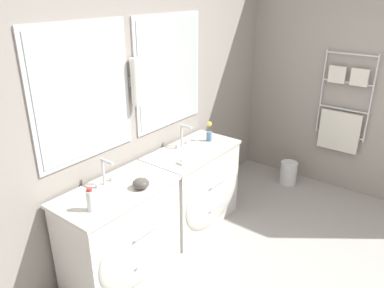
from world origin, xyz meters
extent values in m
cube|color=gray|center=(0.00, 1.89, 1.30)|extent=(5.54, 0.06, 2.60)
cube|color=silver|center=(-0.59, 1.85, 1.49)|extent=(0.86, 0.02, 1.00)
cube|color=#B2BCBA|center=(-0.59, 1.84, 1.49)|extent=(0.79, 0.01, 0.93)
cube|color=silver|center=(0.36, 1.85, 1.49)|extent=(0.86, 0.02, 1.00)
cube|color=#B2BCBA|center=(0.36, 1.84, 1.49)|extent=(0.79, 0.01, 0.93)
cylinder|color=white|center=(-0.12, 1.80, 1.49)|extent=(0.08, 0.08, 0.38)
cube|color=silver|center=(-0.12, 1.85, 1.49)|extent=(0.05, 0.02, 0.08)
cube|color=gray|center=(2.00, 0.84, 1.30)|extent=(0.06, 3.79, 2.60)
cylinder|color=silver|center=(1.94, 0.44, 1.11)|extent=(0.02, 0.02, 0.95)
cylinder|color=silver|center=(1.94, 0.97, 1.11)|extent=(0.02, 0.02, 0.95)
cylinder|color=silver|center=(1.94, 0.71, 1.56)|extent=(0.02, 0.52, 0.02)
cylinder|color=silver|center=(1.94, 0.71, 1.26)|extent=(0.02, 0.52, 0.02)
cylinder|color=silver|center=(1.94, 0.71, 0.96)|extent=(0.02, 0.52, 0.02)
cylinder|color=silver|center=(1.94, 0.71, 0.66)|extent=(0.02, 0.52, 0.02)
cube|color=silver|center=(1.92, 0.71, 0.70)|extent=(0.04, 0.44, 0.45)
cube|color=silver|center=(1.92, 0.59, 1.33)|extent=(0.04, 0.18, 0.18)
cube|color=silver|center=(1.92, 0.82, 1.33)|extent=(0.04, 0.18, 0.18)
cube|color=silver|center=(-0.59, 1.58, 0.38)|extent=(0.91, 0.48, 0.77)
ellipsoid|color=silver|center=(-0.59, 1.34, 0.38)|extent=(0.84, 0.11, 0.64)
cube|color=beige|center=(-0.59, 1.58, 0.78)|extent=(0.94, 0.51, 0.03)
ellipsoid|color=white|center=(-0.59, 1.56, 0.75)|extent=(0.41, 0.36, 0.08)
cylinder|color=silver|center=(-0.59, 1.28, 0.54)|extent=(0.25, 0.01, 0.01)
cylinder|color=silver|center=(-0.59, 1.28, 0.29)|extent=(0.25, 0.01, 0.01)
cube|color=silver|center=(0.36, 1.58, 0.38)|extent=(0.91, 0.48, 0.77)
ellipsoid|color=silver|center=(0.36, 1.34, 0.38)|extent=(0.84, 0.11, 0.64)
cube|color=beige|center=(0.36, 1.58, 0.78)|extent=(0.94, 0.51, 0.03)
ellipsoid|color=white|center=(0.36, 1.56, 0.75)|extent=(0.41, 0.36, 0.08)
cylinder|color=silver|center=(0.36, 1.28, 0.54)|extent=(0.25, 0.01, 0.01)
cylinder|color=silver|center=(0.36, 1.28, 0.29)|extent=(0.25, 0.01, 0.01)
cylinder|color=silver|center=(-0.59, 1.71, 0.90)|extent=(0.02, 0.02, 0.22)
cylinder|color=silver|center=(-0.59, 1.65, 1.00)|extent=(0.02, 0.12, 0.02)
cylinder|color=silver|center=(-0.66, 1.71, 0.81)|extent=(0.03, 0.03, 0.04)
cylinder|color=silver|center=(-0.52, 1.71, 0.81)|extent=(0.03, 0.03, 0.04)
cylinder|color=silver|center=(0.36, 1.71, 0.90)|extent=(0.02, 0.02, 0.22)
cylinder|color=silver|center=(0.36, 1.65, 1.00)|extent=(0.02, 0.12, 0.02)
cylinder|color=silver|center=(0.29, 1.71, 0.81)|extent=(0.03, 0.03, 0.04)
cylinder|color=silver|center=(0.43, 1.71, 0.81)|extent=(0.03, 0.03, 0.04)
cylinder|color=silver|center=(-0.89, 1.50, 0.87)|extent=(0.06, 0.06, 0.15)
cylinder|color=red|center=(-0.89, 1.50, 0.96)|extent=(0.04, 0.04, 0.02)
ellipsoid|color=#4C4742|center=(-0.46, 1.45, 0.83)|extent=(0.13, 0.13, 0.08)
cylinder|color=teal|center=(0.62, 1.58, 0.84)|extent=(0.06, 0.06, 0.09)
cylinder|color=#477238|center=(0.62, 1.58, 0.93)|extent=(0.01, 0.01, 0.08)
sphere|color=#E5BF47|center=(0.62, 1.58, 0.97)|extent=(0.05, 0.05, 0.05)
cube|color=white|center=(0.07, 1.47, 0.81)|extent=(0.10, 0.07, 0.02)
ellipsoid|color=#F2E5CC|center=(0.07, 1.47, 0.83)|extent=(0.06, 0.04, 0.02)
cylinder|color=silver|center=(1.69, 1.15, 0.14)|extent=(0.20, 0.20, 0.27)
torus|color=silver|center=(1.69, 1.15, 0.27)|extent=(0.20, 0.20, 0.01)
camera|label=1|loc=(-2.19, -0.37, 2.20)|focal=35.00mm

